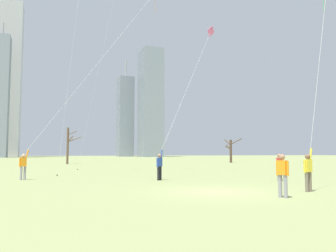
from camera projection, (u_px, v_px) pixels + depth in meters
The scene contains 12 objects.
ground_plane at pixel (217, 192), 14.34m from camera, with size 400.00×400.00×0.00m, color #848E56.
kite_flyer_midfield_center_orange at pixel (57, 121), 22.63m from camera, with size 11.36×5.57×17.09m.
kite_flyer_foreground_left_green at pixel (313, 125), 15.27m from camera, with size 4.73×2.52×12.21m.
kite_flyer_far_back_pink at pixel (169, 141), 21.78m from camera, with size 7.53×6.47×12.89m.
bystander_far_off_by_trees at pixel (282, 173), 12.53m from camera, with size 0.31×0.48×1.62m.
bystander_strolling_midfield at pixel (280, 166), 20.42m from camera, with size 0.23×0.51×1.62m.
bare_tree_right_of_center at pixel (68, 144), 51.07m from camera, with size 2.16×3.68×5.56m.
bare_tree_center at pixel (231, 149), 58.56m from camera, with size 2.66×2.87×4.27m.
skyline_squat_block at pixel (125, 117), 162.02m from camera, with size 7.04×8.34×46.60m.
skyline_tall_tower at pixel (0, 96), 127.08m from camera, with size 6.06×7.34×51.91m.
skyline_mid_tower_right at pixel (9, 79), 146.10m from camera, with size 9.74×10.59×72.45m.
skyline_wide_slab at pixel (151, 103), 149.15m from camera, with size 8.92×11.83×47.90m.
Camera 1 is at (-7.00, -12.90, 1.66)m, focal length 35.84 mm.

